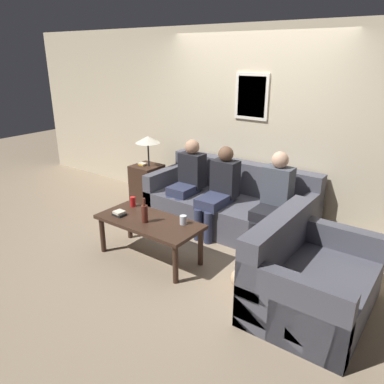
{
  "coord_description": "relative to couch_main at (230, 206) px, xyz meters",
  "views": [
    {
      "loc": [
        2.35,
        -3.51,
        2.24
      ],
      "look_at": [
        -0.15,
        -0.11,
        0.66
      ],
      "focal_mm": 35.0,
      "sensor_mm": 36.0,
      "label": 1
    }
  ],
  "objects": [
    {
      "name": "person_right",
      "position": [
        0.69,
        -0.19,
        0.34
      ],
      "size": [
        0.34,
        0.6,
        1.17
      ],
      "color": "black",
      "rests_on": "ground_plane"
    },
    {
      "name": "couch_main",
      "position": [
        0.0,
        0.0,
        0.0
      ],
      "size": [
        2.22,
        0.94,
        0.85
      ],
      "color": "#4C4C56",
      "rests_on": "ground_plane"
    },
    {
      "name": "side_table_with_lamp",
      "position": [
        -1.43,
        -0.09,
        0.11
      ],
      "size": [
        0.44,
        0.41,
        1.09
      ],
      "color": "#382319",
      "rests_on": "ground_plane"
    },
    {
      "name": "coffee_table",
      "position": [
        -0.3,
        -1.28,
        0.12
      ],
      "size": [
        1.23,
        0.57,
        0.48
      ],
      "color": "#382319",
      "rests_on": "ground_plane"
    },
    {
      "name": "wine_bottle",
      "position": [
        -0.3,
        -1.34,
        0.3
      ],
      "size": [
        0.07,
        0.07,
        0.28
      ],
      "color": "#562319",
      "rests_on": "coffee_table"
    },
    {
      "name": "ground_plane",
      "position": [
        0.0,
        -0.56,
        -0.29
      ],
      "size": [
        16.0,
        16.0,
        0.0
      ],
      "primitive_type": "plane",
      "color": "gray"
    },
    {
      "name": "wall_back",
      "position": [
        0.0,
        0.49,
        1.01
      ],
      "size": [
        9.0,
        0.08,
        2.6
      ],
      "color": "beige",
      "rests_on": "ground_plane"
    },
    {
      "name": "book_stack",
      "position": [
        -0.67,
        -1.38,
        0.21
      ],
      "size": [
        0.15,
        0.12,
        0.05
      ],
      "color": "black",
      "rests_on": "coffee_table"
    },
    {
      "name": "teddy_bear",
      "position": [
        0.82,
        -1.17,
        -0.16
      ],
      "size": [
        0.19,
        0.19,
        0.3
      ],
      "color": "tan",
      "rests_on": "ground_plane"
    },
    {
      "name": "soda_can",
      "position": [
        -0.73,
        -1.1,
        0.25
      ],
      "size": [
        0.07,
        0.07,
        0.12
      ],
      "color": "red",
      "rests_on": "coffee_table"
    },
    {
      "name": "person_left",
      "position": [
        -0.6,
        -0.16,
        0.33
      ],
      "size": [
        0.34,
        0.57,
        1.14
      ],
      "color": "#2D334C",
      "rests_on": "ground_plane"
    },
    {
      "name": "person_middle",
      "position": [
        -0.04,
        -0.22,
        0.31
      ],
      "size": [
        0.34,
        0.66,
        1.13
      ],
      "color": "#2D334C",
      "rests_on": "ground_plane"
    },
    {
      "name": "drinking_glass",
      "position": [
        0.07,
        -1.13,
        0.24
      ],
      "size": [
        0.08,
        0.08,
        0.1
      ],
      "color": "silver",
      "rests_on": "coffee_table"
    },
    {
      "name": "couch_side",
      "position": [
        1.48,
        -1.1,
        0.0
      ],
      "size": [
        0.94,
        1.24,
        0.85
      ],
      "rotation": [
        0.0,
        0.0,
        1.57
      ],
      "color": "#4C4C56",
      "rests_on": "ground_plane"
    }
  ]
}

